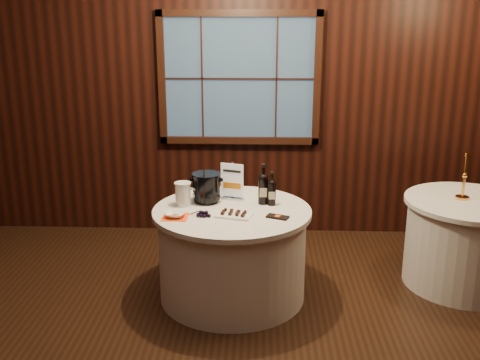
{
  "coord_description": "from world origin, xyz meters",
  "views": [
    {
      "loc": [
        0.23,
        -3.25,
        2.29
      ],
      "look_at": [
        0.07,
        0.9,
        1.05
      ],
      "focal_mm": 42.0,
      "sensor_mm": 36.0,
      "label": 1
    }
  ],
  "objects_px": {
    "side_table": "(465,242)",
    "glass_pitcher": "(183,194)",
    "ice_bucket": "(206,187)",
    "cracker_bowl": "(175,214)",
    "port_bottle_right": "(272,191)",
    "main_table": "(232,253)",
    "chocolate_box": "(278,217)",
    "chocolate_plate": "(234,214)",
    "port_bottle_left": "(263,187)",
    "sign_stand": "(233,187)",
    "grape_bunch": "(204,214)",
    "brass_candlestick": "(464,182)"
  },
  "relations": [
    {
      "from": "port_bottle_left",
      "to": "chocolate_plate",
      "type": "distance_m",
      "value": 0.4
    },
    {
      "from": "cracker_bowl",
      "to": "chocolate_box",
      "type": "bearing_deg",
      "value": 1.3
    },
    {
      "from": "side_table",
      "to": "grape_bunch",
      "type": "bearing_deg",
      "value": -167.95
    },
    {
      "from": "chocolate_plate",
      "to": "port_bottle_left",
      "type": "bearing_deg",
      "value": 53.41
    },
    {
      "from": "main_table",
      "to": "port_bottle_left",
      "type": "distance_m",
      "value": 0.6
    },
    {
      "from": "main_table",
      "to": "chocolate_plate",
      "type": "height_order",
      "value": "chocolate_plate"
    },
    {
      "from": "brass_candlestick",
      "to": "grape_bunch",
      "type": "bearing_deg",
      "value": -166.68
    },
    {
      "from": "main_table",
      "to": "side_table",
      "type": "height_order",
      "value": "same"
    },
    {
      "from": "ice_bucket",
      "to": "sign_stand",
      "type": "bearing_deg",
      "value": 21.4
    },
    {
      "from": "grape_bunch",
      "to": "main_table",
      "type": "bearing_deg",
      "value": 39.02
    },
    {
      "from": "chocolate_box",
      "to": "ice_bucket",
      "type": "bearing_deg",
      "value": 171.55
    },
    {
      "from": "main_table",
      "to": "chocolate_box",
      "type": "xyz_separation_m",
      "value": [
        0.36,
        -0.18,
        0.39
      ]
    },
    {
      "from": "grape_bunch",
      "to": "glass_pitcher",
      "type": "relative_size",
      "value": 0.97
    },
    {
      "from": "sign_stand",
      "to": "main_table",
      "type": "bearing_deg",
      "value": -69.79
    },
    {
      "from": "ice_bucket",
      "to": "glass_pitcher",
      "type": "height_order",
      "value": "ice_bucket"
    },
    {
      "from": "chocolate_box",
      "to": "glass_pitcher",
      "type": "distance_m",
      "value": 0.81
    },
    {
      "from": "ice_bucket",
      "to": "chocolate_box",
      "type": "height_order",
      "value": "ice_bucket"
    },
    {
      "from": "main_table",
      "to": "side_table",
      "type": "bearing_deg",
      "value": 8.53
    },
    {
      "from": "port_bottle_left",
      "to": "main_table",
      "type": "bearing_deg",
      "value": -152.16
    },
    {
      "from": "sign_stand",
      "to": "port_bottle_left",
      "type": "distance_m",
      "value": 0.28
    },
    {
      "from": "side_table",
      "to": "sign_stand",
      "type": "height_order",
      "value": "sign_stand"
    },
    {
      "from": "sign_stand",
      "to": "brass_candlestick",
      "type": "bearing_deg",
      "value": 20.94
    },
    {
      "from": "ice_bucket",
      "to": "brass_candlestick",
      "type": "xyz_separation_m",
      "value": [
        2.16,
        0.17,
        0.02
      ]
    },
    {
      "from": "main_table",
      "to": "chocolate_box",
      "type": "height_order",
      "value": "chocolate_box"
    },
    {
      "from": "port_bottle_left",
      "to": "brass_candlestick",
      "type": "height_order",
      "value": "brass_candlestick"
    },
    {
      "from": "port_bottle_left",
      "to": "glass_pitcher",
      "type": "xyz_separation_m",
      "value": [
        -0.65,
        -0.07,
        -0.05
      ]
    },
    {
      "from": "ice_bucket",
      "to": "chocolate_plate",
      "type": "bearing_deg",
      "value": -52.96
    },
    {
      "from": "port_bottle_right",
      "to": "ice_bucket",
      "type": "height_order",
      "value": "port_bottle_right"
    },
    {
      "from": "side_table",
      "to": "chocolate_plate",
      "type": "relative_size",
      "value": 3.48
    },
    {
      "from": "port_bottle_left",
      "to": "cracker_bowl",
      "type": "bearing_deg",
      "value": -155.22
    },
    {
      "from": "side_table",
      "to": "ice_bucket",
      "type": "bearing_deg",
      "value": -176.6
    },
    {
      "from": "ice_bucket",
      "to": "glass_pitcher",
      "type": "relative_size",
      "value": 1.27
    },
    {
      "from": "ice_bucket",
      "to": "cracker_bowl",
      "type": "distance_m",
      "value": 0.44
    },
    {
      "from": "brass_candlestick",
      "to": "cracker_bowl",
      "type": "bearing_deg",
      "value": -167.16
    },
    {
      "from": "port_bottle_right",
      "to": "glass_pitcher",
      "type": "xyz_separation_m",
      "value": [
        -0.72,
        -0.04,
        -0.02
      ]
    },
    {
      "from": "chocolate_box",
      "to": "chocolate_plate",
      "type": "bearing_deg",
      "value": -161.94
    },
    {
      "from": "port_bottle_right",
      "to": "ice_bucket",
      "type": "relative_size",
      "value": 1.14
    },
    {
      "from": "side_table",
      "to": "glass_pitcher",
      "type": "bearing_deg",
      "value": -174.7
    },
    {
      "from": "cracker_bowl",
      "to": "main_table",
      "type": "bearing_deg",
      "value": 25.27
    },
    {
      "from": "port_bottle_right",
      "to": "main_table",
      "type": "bearing_deg",
      "value": -159.81
    },
    {
      "from": "ice_bucket",
      "to": "cracker_bowl",
      "type": "xyz_separation_m",
      "value": [
        -0.21,
        -0.37,
        -0.11
      ]
    },
    {
      "from": "side_table",
      "to": "glass_pitcher",
      "type": "xyz_separation_m",
      "value": [
        -2.4,
        -0.22,
        0.48
      ]
    },
    {
      "from": "ice_bucket",
      "to": "glass_pitcher",
      "type": "bearing_deg",
      "value": -153.6
    },
    {
      "from": "cracker_bowl",
      "to": "brass_candlestick",
      "type": "xyz_separation_m",
      "value": [
        2.37,
        0.54,
        0.12
      ]
    },
    {
      "from": "port_bottle_left",
      "to": "chocolate_plate",
      "type": "xyz_separation_m",
      "value": [
        -0.22,
        -0.3,
        -0.13
      ]
    },
    {
      "from": "ice_bucket",
      "to": "cracker_bowl",
      "type": "bearing_deg",
      "value": -119.38
    },
    {
      "from": "grape_bunch",
      "to": "cracker_bowl",
      "type": "height_order",
      "value": "grape_bunch"
    },
    {
      "from": "grape_bunch",
      "to": "port_bottle_right",
      "type": "bearing_deg",
      "value": 28.56
    },
    {
      "from": "side_table",
      "to": "sign_stand",
      "type": "distance_m",
      "value": 2.07
    },
    {
      "from": "grape_bunch",
      "to": "chocolate_plate",
      "type": "bearing_deg",
      "value": 3.67
    }
  ]
}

